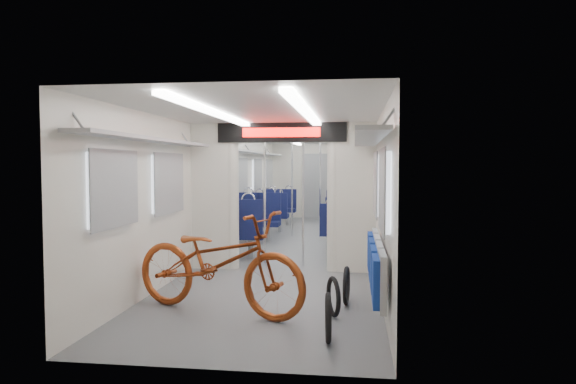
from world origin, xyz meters
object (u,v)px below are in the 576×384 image
Objects in this scene: stanchion_near_right at (303,196)px; seat_bay_far_right at (347,206)px; bike_hoop_a at (328,320)px; bike_hoop_c at (346,288)px; stanchion_near_left at (265,195)px; bike_hoop_b at (333,299)px; stanchion_far_right at (320,187)px; flip_bench at (376,264)px; seat_bay_near_left at (248,220)px; bicycle at (218,262)px; seat_bay_near_right at (345,222)px; stanchion_far_left at (292,187)px; seat_bay_far_left at (275,208)px.

seat_bay_far_right is at bearing 82.99° from stanchion_near_right.
bike_hoop_a reaches higher than bike_hoop_c.
stanchion_near_left reaches higher than seat_bay_far_right.
seat_bay_far_right is at bearing 89.76° from bike_hoop_b.
stanchion_far_right is (0.04, 3.45, 0.00)m from stanchion_near_right.
bike_hoop_c reaches higher than bike_hoop_b.
seat_bay_far_right is at bearing 93.05° from flip_bench.
stanchion_near_left is at bearing -67.41° from seat_bay_near_left.
bicycle is 4.32m from seat_bay_near_left.
bike_hoop_a is 0.25× the size of seat_bay_near_right.
bicycle is 4.61× the size of bike_hoop_a.
flip_bench is 0.92× the size of stanchion_far_right.
stanchion_far_left reaches higher than flip_bench.
flip_bench is 2.93m from stanchion_near_right.
bike_hoop_c is 0.24× the size of seat_bay_near_right.
seat_bay_far_left is (-0.55, 7.69, -0.04)m from bicycle.
flip_bench is 4.77× the size of bike_hoop_b.
bike_hoop_b is 0.19× the size of stanchion_near_right.
stanchion_near_right is (-0.64, -1.97, 0.63)m from seat_bay_near_right.
stanchion_near_right and stanchion_far_right have the same top height.
bike_hoop_b is 0.19× the size of stanchion_far_right.
stanchion_far_right is (0.73, 6.18, 0.58)m from bicycle.
stanchion_far_right is at bearing 94.44° from bike_hoop_a.
stanchion_far_right is at bearing -108.80° from seat_bay_far_right.
stanchion_far_left is (-1.66, 6.13, 0.57)m from flip_bench.
seat_bay_near_left is at bearing 112.59° from stanchion_near_left.
seat_bay_far_left is at bearing 105.30° from bike_hoop_c.
seat_bay_near_left is at bearing 117.46° from bike_hoop_c.
stanchion_near_right is (-0.60, 2.73, 0.95)m from bike_hoop_b.
seat_bay_near_left is (-2.29, 4.23, -0.00)m from flip_bench.
stanchion_near_left and stanchion_near_right have the same top height.
seat_bay_near_right is at bearing -68.18° from stanchion_far_right.
bike_hoop_c is at bearing -59.99° from stanchion_near_left.
seat_bay_far_left is (-1.84, 7.69, 0.34)m from bike_hoop_b.
seat_bay_near_right is 2.03m from stanchion_far_left.
stanchion_far_left is (-1.34, 5.69, 0.95)m from bike_hoop_c.
seat_bay_near_right is at bearing 95.15° from flip_bench.
bicycle is at bearing -96.70° from stanchion_far_right.
bike_hoop_b is 0.19× the size of seat_bay_near_left.
bike_hoop_c is at bearing 74.85° from bike_hoop_b.
seat_bay_near_right is 2.29m from stanchion_near_left.
stanchion_near_right is (-0.59, 3.56, 0.94)m from bike_hoop_a.
stanchion_near_left is (-1.26, 3.76, 0.94)m from bike_hoop_a.
stanchion_far_left is (-1.24, 1.49, 0.63)m from seat_bay_near_right.
bike_hoop_c is 0.23× the size of seat_bay_far_left.
seat_bay_near_right is 3.53m from seat_bay_far_left.
stanchion_near_left is 3.33m from stanchion_far_right.
seat_bay_far_right is at bearing 9.88° from bicycle.
stanchion_near_left is (-1.72, 2.87, 0.57)m from flip_bench.
seat_bay_far_left reaches higher than bike_hoop_b.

